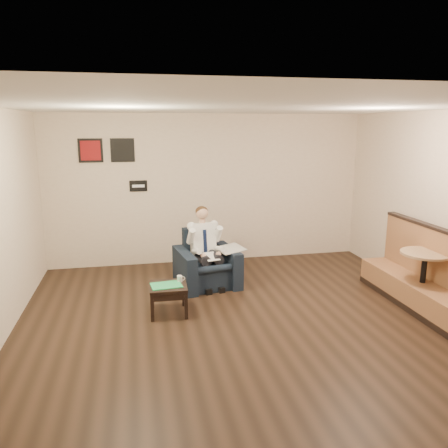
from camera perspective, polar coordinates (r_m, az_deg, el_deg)
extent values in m
plane|color=black|center=(5.88, 3.09, -13.26)|extent=(6.00, 6.00, 0.00)
cube|color=beige|center=(8.31, -2.07, 4.56)|extent=(6.00, 0.02, 2.80)
cube|color=beige|center=(2.77, 19.83, -13.05)|extent=(6.00, 0.02, 2.80)
cube|color=white|center=(5.30, 3.46, 15.14)|extent=(6.00, 6.00, 0.02)
cube|color=black|center=(8.16, -11.12, 4.90)|extent=(0.32, 0.02, 0.20)
cube|color=maroon|center=(8.14, -17.03, 9.16)|extent=(0.42, 0.03, 0.42)
cube|color=black|center=(8.11, -13.11, 9.37)|extent=(0.42, 0.03, 0.42)
cube|color=black|center=(7.16, -2.26, -4.57)|extent=(1.06, 1.06, 0.90)
cube|color=white|center=(6.94, -1.71, -4.26)|extent=(0.27, 0.33, 0.01)
cube|color=silver|center=(7.15, 0.84, -3.24)|extent=(0.48, 0.56, 0.01)
cube|color=black|center=(6.23, -7.25, -9.71)|extent=(0.53, 0.53, 0.42)
cube|color=#24B860|center=(6.14, -7.56, -7.93)|extent=(0.44, 0.34, 0.01)
cylinder|color=white|center=(6.25, -5.81, -7.12)|extent=(0.08, 0.08, 0.09)
cube|color=black|center=(6.29, -6.93, -7.39)|extent=(0.14, 0.09, 0.01)
cube|color=brown|center=(6.90, 24.12, -5.25)|extent=(0.54, 2.26, 1.16)
cylinder|color=#9F7C56|center=(6.89, 24.51, -6.73)|extent=(0.73, 0.73, 0.84)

